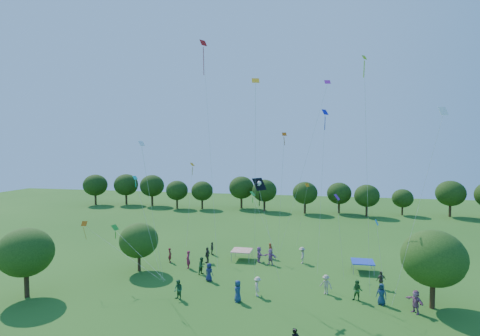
% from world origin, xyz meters
% --- Properties ---
extents(near_tree_west, '(4.57, 4.57, 5.95)m').
position_xyz_m(near_tree_west, '(-17.61, 8.99, 3.88)').
color(near_tree_west, '#422B19').
rests_on(near_tree_west, ground).
extents(near_tree_north, '(3.97, 3.97, 5.01)m').
position_xyz_m(near_tree_north, '(-11.31, 17.10, 3.21)').
color(near_tree_north, '#422B19').
rests_on(near_tree_north, ground).
extents(near_tree_east, '(4.94, 4.94, 6.28)m').
position_xyz_m(near_tree_east, '(15.73, 13.77, 4.05)').
color(near_tree_east, '#422B19').
rests_on(near_tree_east, ground).
extents(treeline, '(88.01, 8.77, 6.77)m').
position_xyz_m(treeline, '(-1.73, 55.43, 4.09)').
color(treeline, '#422B19').
rests_on(treeline, ground).
extents(tent_red_stripe, '(2.20, 2.20, 1.10)m').
position_xyz_m(tent_red_stripe, '(-1.72, 23.15, 1.04)').
color(tent_red_stripe, '#B83B15').
rests_on(tent_red_stripe, ground).
extents(tent_blue, '(2.20, 2.20, 1.10)m').
position_xyz_m(tent_blue, '(11.27, 21.65, 1.04)').
color(tent_blue, '#1B37B5').
rests_on(tent_blue, ground).
extents(crowd_person_0, '(0.96, 0.72, 1.73)m').
position_xyz_m(crowd_person_0, '(-3.41, 15.83, 0.87)').
color(crowd_person_0, '#1B2250').
rests_on(crowd_person_0, ground).
extents(crowd_person_1, '(0.72, 0.79, 1.78)m').
position_xyz_m(crowd_person_1, '(1.44, 24.17, 0.89)').
color(crowd_person_1, maroon).
rests_on(crowd_person_1, ground).
extents(crowd_person_2, '(0.75, 0.97, 1.74)m').
position_xyz_m(crowd_person_2, '(-4.67, 17.55, 0.87)').
color(crowd_person_2, '#214D25').
rests_on(crowd_person_2, ground).
extents(crowd_person_3, '(1.22, 0.91, 1.71)m').
position_xyz_m(crowd_person_3, '(7.48, 14.92, 0.85)').
color(crowd_person_3, '#AB9D89').
rests_on(crowd_person_3, ground).
extents(crowd_person_4, '(0.63, 1.09, 1.75)m').
position_xyz_m(crowd_person_4, '(-5.20, 21.16, 0.88)').
color(crowd_person_4, '#3E3932').
rests_on(crowd_person_4, ground).
extents(crowd_person_5, '(1.73, 1.10, 1.75)m').
position_xyz_m(crowd_person_5, '(1.70, 21.98, 0.87)').
color(crowd_person_5, '#A5609E').
rests_on(crowd_person_5, ground).
extents(crowd_person_6, '(0.98, 0.80, 1.74)m').
position_xyz_m(crowd_person_6, '(11.87, 13.62, 0.87)').
color(crowd_person_6, '#1A324C').
rests_on(crowd_person_6, ground).
extents(crowd_person_7, '(0.59, 0.70, 1.61)m').
position_xyz_m(crowd_person_7, '(-9.32, 20.49, 0.80)').
color(crowd_person_7, maroon).
rests_on(crowd_person_7, ground).
extents(crowd_person_8, '(0.94, 0.78, 1.68)m').
position_xyz_m(crowd_person_8, '(-4.70, 11.13, 0.84)').
color(crowd_person_8, '#275C35').
rests_on(crowd_person_8, ground).
extents(crowd_person_9, '(0.54, 1.18, 1.80)m').
position_xyz_m(crowd_person_9, '(5.06, 23.14, 0.90)').
color(crowd_person_9, '#B29D8E').
rests_on(crowd_person_9, ground).
extents(crowd_person_10, '(1.03, 0.80, 1.60)m').
position_xyz_m(crowd_person_10, '(12.40, 17.19, 0.80)').
color(crowd_person_10, '#49423A').
rests_on(crowd_person_10, ground).
extents(crowd_person_11, '(1.43, 1.74, 1.81)m').
position_xyz_m(crowd_person_11, '(14.19, 12.53, 0.91)').
color(crowd_person_11, '#915479').
rests_on(crowd_person_11, ground).
extents(crowd_person_12, '(0.73, 0.99, 1.80)m').
position_xyz_m(crowd_person_12, '(0.28, 11.77, 0.90)').
color(crowd_person_12, navy).
rests_on(crowd_person_12, ground).
extents(crowd_person_13, '(0.61, 0.79, 1.88)m').
position_xyz_m(crowd_person_13, '(-6.65, 18.93, 0.94)').
color(crowd_person_13, '#9C1C42').
rests_on(crowd_person_13, ground).
extents(crowd_person_14, '(0.96, 0.69, 1.75)m').
position_xyz_m(crowd_person_14, '(10.02, 13.98, 0.87)').
color(crowd_person_14, '#30662B').
rests_on(crowd_person_14, ground).
extents(crowd_person_15, '(0.80, 1.20, 1.68)m').
position_xyz_m(crowd_person_15, '(1.70, 13.25, 0.84)').
color(crowd_person_15, beige).
rests_on(crowd_person_15, ground).
extents(crowd_person_16, '(0.75, 0.98, 1.53)m').
position_xyz_m(crowd_person_16, '(-5.53, 24.19, 0.76)').
color(crowd_person_16, '#3B362F').
rests_on(crowd_person_16, ground).
extents(crowd_person_17, '(1.19, 1.71, 1.73)m').
position_xyz_m(crowd_person_17, '(0.37, 22.57, 0.87)').
color(crowd_person_17, '#A761A7').
rests_on(crowd_person_17, ground).
extents(pirate_kite, '(2.46, 1.35, 8.84)m').
position_xyz_m(pirate_kite, '(1.75, 13.82, 9.55)').
color(pirate_kite, black).
extents(red_high_kite, '(3.87, 7.41, 23.33)m').
position_xyz_m(red_high_kite, '(-5.34, 21.24, 20.19)').
color(red_high_kite, red).
extents(small_kite_0, '(7.71, 0.37, 4.81)m').
position_xyz_m(small_kite_0, '(-12.84, 11.92, 5.02)').
color(small_kite_0, '#C3570B').
extents(small_kite_1, '(1.49, 2.74, 7.59)m').
position_xyz_m(small_kite_1, '(5.29, 23.56, 7.16)').
color(small_kite_1, orange).
extents(small_kite_2, '(0.96, 3.87, 16.51)m').
position_xyz_m(small_kite_2, '(2.07, 9.74, 13.61)').
color(small_kite_2, gold).
extents(small_kite_3, '(5.92, 1.95, 4.27)m').
position_xyz_m(small_kite_3, '(-11.22, 13.24, 4.84)').
color(small_kite_3, '#18841D').
extents(small_kite_4, '(0.89, 2.90, 15.09)m').
position_xyz_m(small_kite_4, '(7.17, 18.34, 13.45)').
color(small_kite_4, '#1212BA').
extents(small_kite_5, '(5.20, 0.72, 18.37)m').
position_xyz_m(small_kite_5, '(6.41, 21.80, 15.30)').
color(small_kite_5, '#8E1998').
extents(small_kite_6, '(3.74, 1.41, 14.44)m').
position_xyz_m(small_kite_6, '(14.87, 11.34, 13.04)').
color(small_kite_6, white).
extents(small_kite_7, '(3.04, 1.15, 8.94)m').
position_xyz_m(small_kite_7, '(-8.73, 12.59, 8.10)').
color(small_kite_7, '#0CB7A7').
extents(small_kite_8, '(0.98, 1.33, 12.96)m').
position_xyz_m(small_kite_8, '(3.20, 19.49, 11.04)').
color(small_kite_8, '#BF510B').
extents(small_kite_9, '(0.47, 3.21, 9.58)m').
position_xyz_m(small_kite_9, '(-8.33, 24.97, 9.09)').
color(small_kite_9, orange).
extents(small_kite_10, '(1.12, 1.56, 18.15)m').
position_xyz_m(small_kite_10, '(10.11, 11.04, 13.93)').
color(small_kite_10, '#ABD212').
extents(small_kite_11, '(3.60, 3.73, 6.25)m').
position_xyz_m(small_kite_11, '(-0.56, 25.05, 6.62)').
color(small_kite_11, '#1B9624').
extents(small_kite_12, '(1.12, 1.54, 6.55)m').
position_xyz_m(small_kite_12, '(10.87, 9.21, 6.43)').
color(small_kite_12, '#1680E0').
extents(small_kite_13, '(1.02, 0.79, 7.52)m').
position_xyz_m(small_kite_13, '(8.37, 14.65, 7.69)').
color(small_kite_13, '#6F1687').
extents(small_kite_14, '(0.96, 2.47, 12.02)m').
position_xyz_m(small_kite_14, '(-6.73, 9.75, 10.35)').
color(small_kite_14, white).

